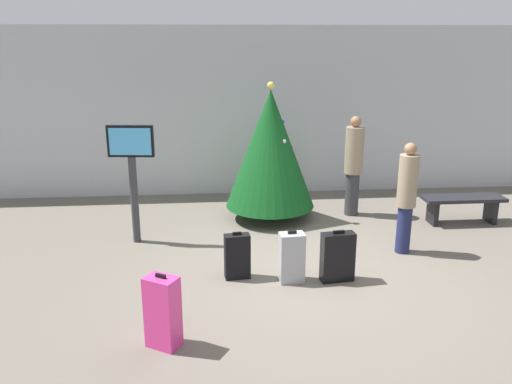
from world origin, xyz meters
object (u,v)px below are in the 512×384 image
(traveller_0, at_px, (407,195))
(suitcase_1, at_px, (338,257))
(holiday_tree, at_px, (270,149))
(flight_info_kiosk, at_px, (132,165))
(suitcase_0, at_px, (237,256))
(suitcase_2, at_px, (163,312))
(traveller_1, at_px, (354,164))
(suitcase_3, at_px, (292,258))
(waiting_bench, at_px, (463,203))

(traveller_0, xyz_separation_m, suitcase_1, (-1.22, -0.87, -0.56))
(holiday_tree, xyz_separation_m, flight_info_kiosk, (-2.24, -0.93, -0.02))
(traveller_0, relative_size, suitcase_1, 2.36)
(suitcase_0, bearing_deg, suitcase_2, -118.81)
(holiday_tree, xyz_separation_m, suitcase_2, (-1.57, -3.93, -0.88))
(traveller_0, bearing_deg, traveller_1, 100.15)
(traveller_1, xyz_separation_m, suitcase_3, (-1.51, -2.62, -0.62))
(holiday_tree, relative_size, waiting_bench, 1.72)
(flight_info_kiosk, distance_m, suitcase_2, 3.20)
(waiting_bench, relative_size, suitcase_1, 1.97)
(holiday_tree, relative_size, suitcase_2, 2.92)
(traveller_1, distance_m, suitcase_0, 3.38)
(waiting_bench, xyz_separation_m, suitcase_0, (-4.03, -1.84, -0.04))
(flight_info_kiosk, distance_m, suitcase_3, 2.91)
(suitcase_0, height_order, suitcase_3, suitcase_3)
(suitcase_0, relative_size, suitcase_3, 0.92)
(holiday_tree, height_order, suitcase_3, holiday_tree)
(waiting_bench, relative_size, suitcase_2, 1.70)
(traveller_1, bearing_deg, suitcase_1, -108.69)
(waiting_bench, height_order, suitcase_0, suitcase_0)
(suitcase_3, bearing_deg, traveller_1, 60.06)
(traveller_1, height_order, suitcase_1, traveller_1)
(suitcase_2, relative_size, suitcase_3, 1.16)
(traveller_1, height_order, suitcase_3, traveller_1)
(suitcase_0, xyz_separation_m, suitcase_1, (1.32, -0.20, 0.03))
(suitcase_2, bearing_deg, flight_info_kiosk, 102.60)
(suitcase_2, height_order, suitcase_3, suitcase_2)
(flight_info_kiosk, bearing_deg, suitcase_1, -29.90)
(waiting_bench, bearing_deg, suitcase_0, -155.43)
(holiday_tree, height_order, suitcase_0, holiday_tree)
(traveller_1, relative_size, suitcase_0, 2.74)
(traveller_1, distance_m, suitcase_2, 5.10)
(traveller_0, bearing_deg, waiting_bench, 38.26)
(suitcase_0, xyz_separation_m, suitcase_2, (-0.86, -1.56, 0.08))
(traveller_0, bearing_deg, suitcase_1, -144.58)
(traveller_0, distance_m, suitcase_0, 2.69)
(waiting_bench, height_order, suitcase_2, suitcase_2)
(traveller_0, xyz_separation_m, suitcase_2, (-3.40, -2.23, -0.50))
(traveller_0, bearing_deg, holiday_tree, 137.14)
(suitcase_3, bearing_deg, flight_info_kiosk, 144.38)
(flight_info_kiosk, relative_size, suitcase_3, 2.61)
(suitcase_1, height_order, suitcase_3, suitcase_3)
(flight_info_kiosk, height_order, suitcase_0, flight_info_kiosk)
(flight_info_kiosk, distance_m, waiting_bench, 5.65)
(waiting_bench, height_order, suitcase_1, suitcase_1)
(traveller_1, xyz_separation_m, suitcase_1, (-0.90, -2.65, -0.62))
(holiday_tree, distance_m, traveller_0, 2.53)
(holiday_tree, height_order, traveller_0, holiday_tree)
(waiting_bench, distance_m, suitcase_1, 3.39)
(flight_info_kiosk, height_order, waiting_bench, flight_info_kiosk)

